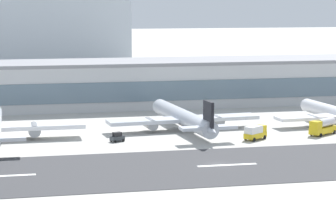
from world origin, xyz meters
TOP-DOWN VIEW (x-y plane):
  - ground_plane at (0.00, 0.00)m, footprint 1400.00×1400.00m
  - runway_strip at (0.00, -1.14)m, footprint 800.00×32.16m
  - runway_centreline_dash_3 at (-41.36, -1.14)m, footprint 12.00×1.20m
  - runway_centreline_dash_4 at (1.62, -1.14)m, footprint 12.00×1.20m
  - terminal_building at (1.07, 85.03)m, footprint 161.58×24.74m
  - distant_hotel_block at (-31.14, 227.72)m, footprint 99.35×31.38m
  - airliner_black_tail_gate_1 at (2.65, 38.54)m, footprint 38.78×45.80m
  - service_fuel_truck_0 at (33.86, 26.12)m, footprint 8.54×6.82m
  - service_box_truck_1 at (15.85, 23.51)m, footprint 6.28×5.43m
  - service_baggage_tug_2 at (-15.83, 27.87)m, footprint 3.58×2.90m

SIDE VIEW (x-z plane):
  - ground_plane at x=0.00m, z-range 0.00..0.00m
  - runway_strip at x=0.00m, z-range 0.00..0.08m
  - runway_centreline_dash_3 at x=-41.36m, z-range 0.08..0.09m
  - runway_centreline_dash_4 at x=1.62m, z-range 0.08..0.09m
  - service_baggage_tug_2 at x=-15.83m, z-range -0.05..2.15m
  - service_box_truck_1 at x=15.85m, z-range 0.16..3.41m
  - service_fuel_truck_0 at x=33.86m, z-range 0.05..4.00m
  - airliner_black_tail_gate_1 at x=2.65m, z-range -1.74..7.83m
  - terminal_building at x=1.07m, z-range 0.00..13.88m
  - distant_hotel_block at x=-31.14m, z-range 0.00..48.86m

